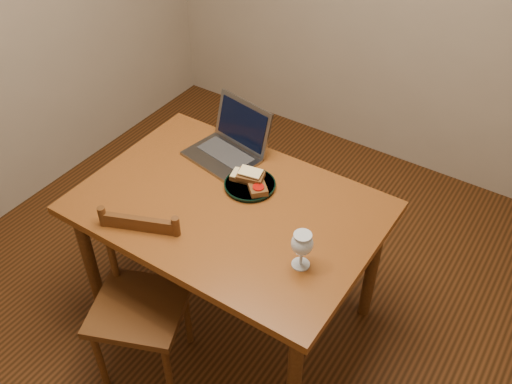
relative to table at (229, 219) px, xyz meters
The scene contains 9 objects.
floor 0.67m from the table, 90.70° to the left, with size 3.20×3.20×0.02m, color black.
table is the anchor object (origin of this frame).
chair 0.52m from the table, 110.93° to the right, with size 0.51×0.50×0.42m.
plate 0.18m from the table, 85.79° to the left, with size 0.23×0.23×0.02m, color black.
sandwich_cheese 0.21m from the table, 99.82° to the left, with size 0.12×0.07×0.04m, color #381E0C, non-canonical shape.
sandwich_tomato 0.20m from the table, 68.20° to the left, with size 0.13×0.08×0.04m, color #381E0C, non-canonical shape.
sandwich_top 0.22m from the table, 85.94° to the left, with size 0.12×0.07×0.04m, color #381E0C, non-canonical shape.
milk_glass 0.49m from the table, 16.63° to the right, with size 0.09×0.09×0.17m, color white, non-canonical shape.
laptop 0.41m from the table, 123.24° to the left, with size 0.38×0.36×0.24m.
Camera 1 is at (1.12, -1.58, 2.40)m, focal length 40.00 mm.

